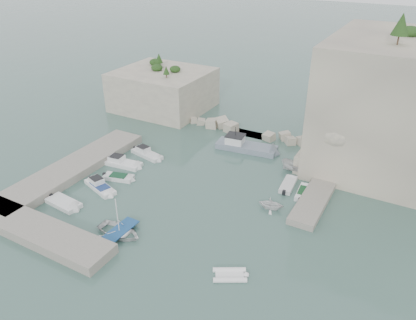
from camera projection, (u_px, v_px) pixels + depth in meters
The scene contains 21 objects.
ground at pixel (183, 203), 48.03m from camera, with size 400.00×400.00×0.00m, color #45685E.
cliff_terrace at pixel (333, 157), 55.72m from camera, with size 8.00×10.00×2.50m, color beige.
outcrop_west at pixel (163, 90), 74.21m from camera, with size 16.00×14.00×7.00m, color beige.
quay_west at pixel (72, 168), 54.29m from camera, with size 5.00×24.00×1.10m, color #9E9689.
quay_south at pixel (39, 231), 42.44m from camera, with size 18.00×4.00×1.10m, color #9E9689.
ledge_east at pixel (320, 190), 49.75m from camera, with size 3.00×16.00×0.80m, color #9E9689.
breakwater at pixel (251, 130), 65.07m from camera, with size 28.00×3.00×1.40m, color beige.
motorboat_a at pixel (147, 156), 58.67m from camera, with size 5.70×1.70×1.40m, color silver, non-canonical shape.
motorboat_b at pixel (122, 165), 56.27m from camera, with size 6.11×2.00×1.40m, color white, non-canonical shape.
motorboat_c at pixel (119, 179), 52.92m from camera, with size 4.26×1.55×0.70m, color white, non-canonical shape.
motorboat_d at pixel (101, 189), 50.79m from camera, with size 5.67×1.69×1.40m, color white, non-canonical shape.
motorboat_e at pixel (64, 205), 47.69m from camera, with size 4.91×2.01×0.70m, color white, non-canonical shape.
rowboat at pixel (120, 234), 42.87m from camera, with size 3.66×5.13×1.06m, color white.
inflatable_dinghy at pixel (230, 276), 37.47m from camera, with size 3.39×1.64×0.44m, color white, non-canonical shape.
tender_east_a at pixel (271, 209), 47.05m from camera, with size 2.51×2.90×1.53m, color white.
tender_east_b at pixel (303, 194), 49.69m from camera, with size 4.26×1.45×0.70m, color white, non-canonical shape.
tender_east_c at pixel (288, 186), 51.33m from camera, with size 4.58×1.48×0.70m, color silver, non-canonical shape.
tender_east_d at pixel (297, 172), 54.53m from camera, with size 1.73×4.59×1.77m, color silver.
work_boat at pixel (246, 150), 60.46m from camera, with size 9.86×2.91×2.20m, color slate, non-canonical shape.
rowboat_mast at pixel (117, 214), 41.63m from camera, with size 0.10×0.10×4.20m, color white.
vegetation at pixel (404, 27), 50.70m from camera, with size 53.48×13.88×13.40m.
Camera 1 is at (21.98, -33.45, 27.20)m, focal length 35.00 mm.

